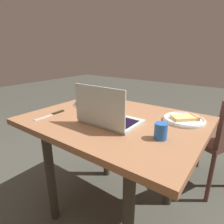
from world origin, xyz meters
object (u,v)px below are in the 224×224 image
at_px(laptop, 108,116).
at_px(chair_near, 217,136).
at_px(table_knife, 53,114).
at_px(pizza_tray, 95,102).
at_px(drink_cup, 161,131).
at_px(dining_table, 114,133).
at_px(pizza_plate, 184,119).

bearing_deg(laptop, chair_near, -121.36).
xyz_separation_m(table_knife, chair_near, (-0.92, -0.92, -0.27)).
distance_m(pizza_tray, drink_cup, 0.74).
bearing_deg(table_knife, dining_table, -152.42).
xyz_separation_m(pizza_plate, drink_cup, (0.02, 0.32, 0.03)).
distance_m(dining_table, chair_near, 0.92).
bearing_deg(pizza_plate, dining_table, 28.72).
relative_size(dining_table, pizza_plate, 4.35).
height_order(pizza_tray, drink_cup, drink_cup).
xyz_separation_m(laptop, table_knife, (0.41, 0.09, -0.05)).
distance_m(laptop, drink_cup, 0.33).
xyz_separation_m(laptop, pizza_tray, (0.35, -0.29, -0.03)).
height_order(pizza_plate, drink_cup, drink_cup).
xyz_separation_m(drink_cup, chair_near, (-0.17, -0.83, -0.30)).
relative_size(pizza_tray, table_knife, 1.48).
height_order(drink_cup, chair_near, chair_near).
height_order(pizza_plate, chair_near, chair_near).
bearing_deg(table_knife, pizza_plate, -151.84).
height_order(laptop, drink_cup, laptop).
height_order(table_knife, chair_near, chair_near).
height_order(dining_table, pizza_plate, pizza_plate).
xyz_separation_m(dining_table, pizza_tray, (0.32, -0.18, 0.13)).
bearing_deg(chair_near, laptop, 58.64).
height_order(pizza_plate, table_knife, pizza_plate).
xyz_separation_m(pizza_plate, pizza_tray, (0.71, 0.03, 0.00)).
bearing_deg(chair_near, table_knife, 45.23).
xyz_separation_m(dining_table, laptop, (-0.03, 0.11, 0.16)).
distance_m(pizza_plate, pizza_tray, 0.71).
height_order(dining_table, chair_near, chair_near).
relative_size(dining_table, pizza_tray, 3.13).
height_order(dining_table, pizza_tray, pizza_tray).
bearing_deg(chair_near, pizza_tray, 32.36).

